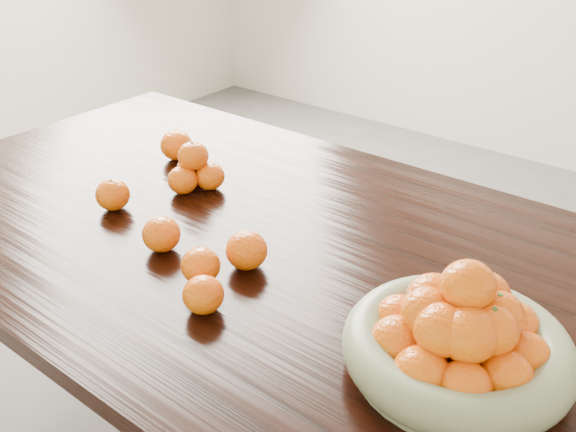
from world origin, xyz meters
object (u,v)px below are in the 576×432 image
Objects in this scene: loose_orange_0 at (113,195)px; dining_table at (295,285)px; fruit_bowl at (458,339)px; orange_pyramid at (194,170)px.

dining_table is at bearing 15.71° from loose_orange_0.
fruit_bowl is 0.78m from orange_pyramid.
orange_pyramid reaches higher than loose_orange_0.
orange_pyramid is (-0.35, 0.07, 0.13)m from dining_table.
fruit_bowl reaches higher than orange_pyramid.
orange_pyramid is 1.78× the size of loose_orange_0.
loose_orange_0 is (-0.06, -0.19, -0.01)m from orange_pyramid.
fruit_bowl is at bearing -17.65° from dining_table.
orange_pyramid is at bearing 165.30° from fruit_bowl.
loose_orange_0 is at bearing -164.29° from dining_table.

